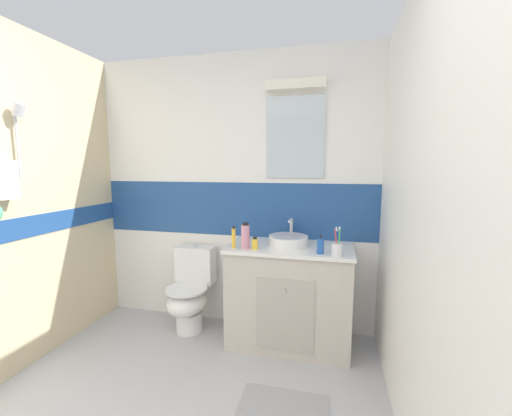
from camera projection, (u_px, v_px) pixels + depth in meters
name	position (u px, v px, depth m)	size (l,w,h in m)	color
ground_plane	(176.00, 415.00, 1.94)	(3.20, 3.48, 0.04)	#B2B2B7
wall_back_tiled	(235.00, 192.00, 2.97)	(3.20, 0.20, 2.50)	white
wall_right_plain	(432.00, 221.00, 1.46)	(0.10, 3.48, 2.50)	white
vanity_cabinet	(289.00, 295.00, 2.65)	(1.01, 0.55, 0.85)	beige
sink_basin	(288.00, 240.00, 2.60)	(0.32, 0.36, 0.20)	white
toilet	(190.00, 292.00, 2.89)	(0.37, 0.50, 0.76)	white
toothbrush_cup	(337.00, 248.00, 2.32)	(0.08, 0.08, 0.21)	white
soap_dispenser	(320.00, 246.00, 2.35)	(0.05, 0.05, 0.16)	#2659B2
mouthwash_bottle	(245.00, 236.00, 2.50)	(0.07, 0.07, 0.21)	pink
toothpaste_tube_upright	(234.00, 238.00, 2.52)	(0.03, 0.03, 0.18)	yellow
perfume_flask_small	(255.00, 243.00, 2.49)	(0.04, 0.03, 0.10)	yellow
bath_mat	(283.00, 407.00, 1.97)	(0.56, 0.33, 0.01)	#99999E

